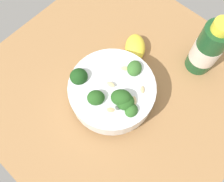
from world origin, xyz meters
TOP-DOWN VIEW (x-y plane):
  - ground_plane at (0.00, 0.00)cm, footprint 62.79×62.79cm
  - bowl_of_broccoli at (1.49, -3.85)cm, footprint 19.34×19.34cm
  - lemon_wedge at (-2.95, 9.89)cm, footprint 8.95×9.33cm
  - bottle_tall at (11.45, 17.80)cm, footprint 6.50×6.50cm

SIDE VIEW (x-z plane):
  - ground_plane at x=0.00cm, z-range -3.01..0.00cm
  - lemon_wedge at x=-2.95cm, z-range 0.00..3.81cm
  - bowl_of_broccoli at x=1.49cm, z-range -0.81..9.49cm
  - bottle_tall at x=11.45cm, z-range -0.90..15.24cm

